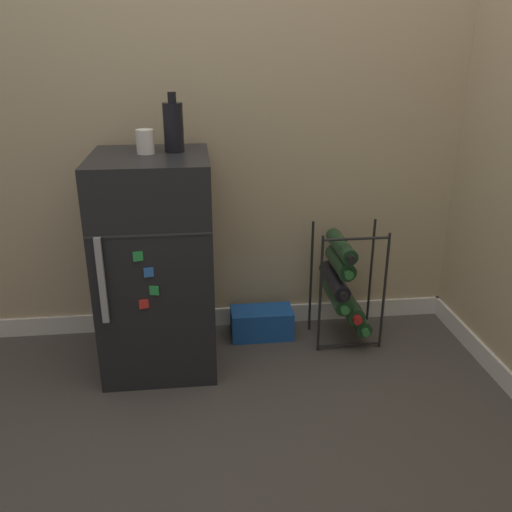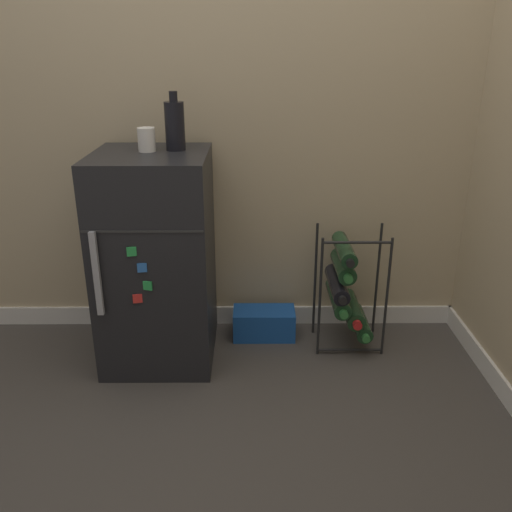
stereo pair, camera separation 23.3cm
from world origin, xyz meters
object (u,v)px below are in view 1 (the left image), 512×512
object	(u,v)px
mini_fridge	(156,264)
fridge_top_bottle	(173,126)
soda_box	(262,323)
wine_rack	(343,285)
fridge_top_cup	(145,142)

from	to	relation	value
mini_fridge	fridge_top_bottle	bearing A→B (deg)	32.31
soda_box	fridge_top_bottle	bearing A→B (deg)	-167.82
fridge_top_bottle	mini_fridge	bearing A→B (deg)	-147.69
wine_rack	soda_box	size ratio (longest dim) A/B	1.91
mini_fridge	fridge_top_cup	xyz separation A→B (m)	(-0.01, 0.03, 0.50)
mini_fridge	fridge_top_bottle	distance (m)	0.56
mini_fridge	fridge_top_cup	world-z (taller)	fridge_top_cup
soda_box	fridge_top_cup	world-z (taller)	fridge_top_cup
fridge_top_bottle	fridge_top_cup	bearing A→B (deg)	-165.38
fridge_top_cup	fridge_top_bottle	bearing A→B (deg)	14.62
wine_rack	fridge_top_cup	world-z (taller)	fridge_top_cup
fridge_top_cup	fridge_top_bottle	xyz separation A→B (m)	(0.11, 0.03, 0.05)
wine_rack	fridge_top_bottle	world-z (taller)	fridge_top_bottle
mini_fridge	fridge_top_bottle	xyz separation A→B (m)	(0.10, 0.06, 0.55)
wine_rack	fridge_top_cup	distance (m)	1.08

